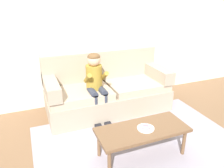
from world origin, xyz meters
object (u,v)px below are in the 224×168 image
at_px(couch, 107,91).
at_px(coffee_table, 142,131).
at_px(donut, 146,127).
at_px(person_child, 96,80).
at_px(toy_controller, 143,123).

distance_m(couch, coffee_table, 1.35).
bearing_deg(donut, person_child, 103.07).
height_order(coffee_table, donut, donut).
distance_m(coffee_table, toy_controller, 0.82).
bearing_deg(person_child, couch, 38.44).
distance_m(coffee_table, person_child, 1.20).
height_order(coffee_table, toy_controller, coffee_table).
distance_m(couch, donut, 1.37).
bearing_deg(coffee_table, couch, 88.49).
bearing_deg(donut, coffee_table, 147.50).
height_order(couch, coffee_table, couch).
bearing_deg(couch, coffee_table, -91.51).
distance_m(person_child, donut, 1.21).
xyz_separation_m(couch, coffee_table, (-0.04, -1.35, 0.01)).
bearing_deg(donut, couch, 89.88).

